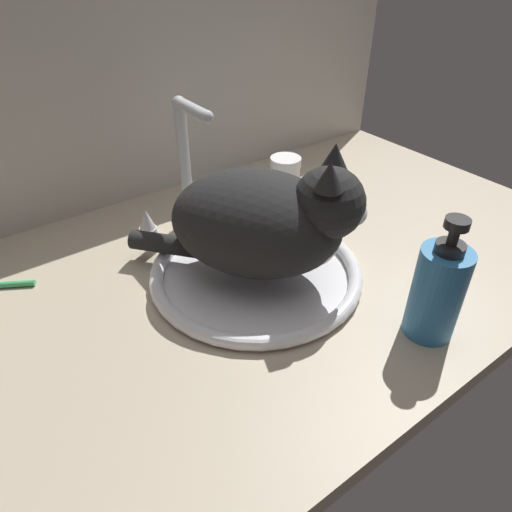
% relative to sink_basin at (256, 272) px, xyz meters
% --- Properties ---
extents(countertop, '(1.13, 0.68, 0.03)m').
position_rel_sink_basin_xyz_m(countertop, '(0.06, 0.02, -0.02)').
color(countertop, '#B7A88E').
rests_on(countertop, ground).
extents(backsplash_wall, '(1.13, 0.02, 0.43)m').
position_rel_sink_basin_xyz_m(backsplash_wall, '(0.06, 0.37, 0.18)').
color(backsplash_wall, beige).
rests_on(backsplash_wall, ground).
extents(sink_basin, '(0.34, 0.34, 0.02)m').
position_rel_sink_basin_xyz_m(sink_basin, '(0.00, 0.00, 0.00)').
color(sink_basin, white).
rests_on(sink_basin, countertop).
extents(faucet, '(0.20, 0.12, 0.24)m').
position_rel_sink_basin_xyz_m(faucet, '(0.00, 0.20, 0.08)').
color(faucet, silver).
rests_on(faucet, countertop).
extents(cat, '(0.30, 0.33, 0.20)m').
position_rel_sink_basin_xyz_m(cat, '(0.01, -0.01, 0.10)').
color(cat, black).
rests_on(cat, sink_basin).
extents(pill_bottle, '(0.06, 0.06, 0.09)m').
position_rel_sink_basin_xyz_m(pill_bottle, '(0.20, 0.18, 0.03)').
color(pill_bottle, white).
rests_on(pill_bottle, countertop).
extents(soap_pump_bottle, '(0.07, 0.07, 0.18)m').
position_rel_sink_basin_xyz_m(soap_pump_bottle, '(0.12, -0.24, 0.06)').
color(soap_pump_bottle, teal).
rests_on(soap_pump_bottle, countertop).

